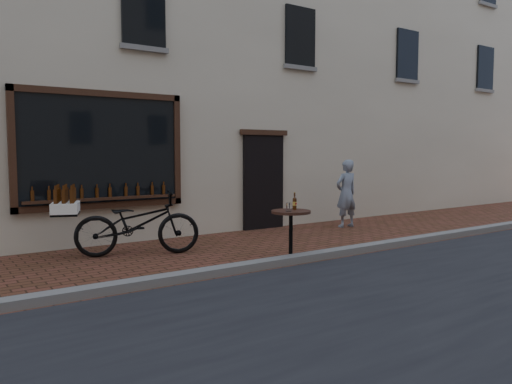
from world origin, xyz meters
TOP-DOWN VIEW (x-y plane):
  - ground at (0.00, 0.00)m, footprint 90.00×90.00m
  - kerb at (0.00, 0.20)m, footprint 90.00×0.25m
  - shop_building at (0.00, 6.50)m, footprint 28.00×6.20m
  - cargo_bicycle at (-1.72, 2.26)m, footprint 2.54×1.47m
  - bistro_table at (0.24, 0.35)m, footprint 0.66×0.66m
  - pedestrian at (3.68, 2.52)m, footprint 0.61×0.42m

SIDE VIEW (x-z plane):
  - ground at x=0.00m, z-range 0.00..0.00m
  - kerb at x=0.00m, z-range 0.00..0.12m
  - cargo_bicycle at x=-1.72m, z-range -0.03..1.17m
  - bistro_table at x=0.24m, z-range 0.04..1.17m
  - pedestrian at x=3.68m, z-range 0.00..1.63m
  - shop_building at x=0.00m, z-range 0.00..10.00m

